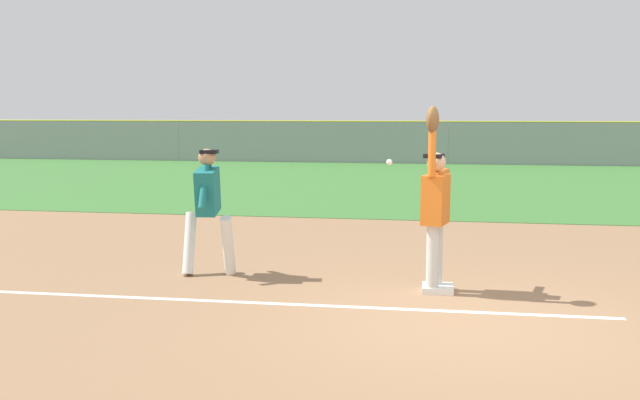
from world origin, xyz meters
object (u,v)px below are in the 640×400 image
(fielder, at_px, (435,202))
(baseball, at_px, (389,162))
(parked_car_tan, at_px, (360,142))
(runner, at_px, (208,203))
(parked_car_black, at_px, (257,142))
(parked_car_red, at_px, (594,145))
(first_base, at_px, (438,288))
(parked_car_white, at_px, (477,144))

(fielder, distance_m, baseball, 0.74)
(parked_car_tan, bearing_deg, fielder, -87.80)
(runner, distance_m, parked_car_black, 25.72)
(parked_car_red, bearing_deg, parked_car_black, 174.20)
(first_base, distance_m, parked_car_black, 26.94)
(runner, xyz_separation_m, baseball, (2.46, -0.47, 0.61))
(parked_car_tan, bearing_deg, first_base, -87.67)
(first_base, distance_m, runner, 3.24)
(baseball, bearing_deg, parked_car_white, 84.85)
(baseball, relative_size, parked_car_tan, 0.02)
(first_base, relative_size, parked_car_tan, 0.08)
(baseball, distance_m, parked_car_tan, 25.68)
(baseball, xyz_separation_m, parked_car_tan, (-3.15, 25.47, -0.93))
(runner, xyz_separation_m, parked_car_black, (-5.78, 25.06, -0.32))
(first_base, distance_m, parked_car_red, 25.59)
(fielder, bearing_deg, baseball, 19.27)
(parked_car_black, xyz_separation_m, parked_car_red, (15.59, -0.76, 0.00))
(first_base, bearing_deg, baseball, -172.17)
(parked_car_white, bearing_deg, runner, -98.29)
(fielder, xyz_separation_m, parked_car_red, (6.80, 24.70, -0.45))
(parked_car_tan, bearing_deg, parked_car_white, -8.56)
(first_base, bearing_deg, runner, 172.90)
(parked_car_black, bearing_deg, baseball, -74.73)
(parked_car_tan, xyz_separation_m, parked_car_white, (5.43, -0.23, 0.00))
(first_base, xyz_separation_m, fielder, (-0.05, -0.03, 1.08))
(fielder, distance_m, parked_car_tan, 25.69)
(first_base, relative_size, baseball, 5.14)
(parked_car_tan, bearing_deg, parked_car_black, 173.27)
(parked_car_white, bearing_deg, parked_car_tan, -179.93)
(first_base, bearing_deg, fielder, -149.88)
(runner, bearing_deg, parked_car_red, 61.99)
(runner, relative_size, parked_car_tan, 0.38)
(fielder, height_order, parked_car_red, fielder)
(baseball, bearing_deg, parked_car_red, 73.45)
(baseball, bearing_deg, parked_car_tan, 97.06)
(baseball, relative_size, parked_car_red, 0.02)
(parked_car_tan, relative_size, parked_car_white, 1.02)
(first_base, distance_m, baseball, 1.68)
(parked_car_tan, relative_size, parked_car_red, 1.02)
(parked_car_black, bearing_deg, parked_car_white, -4.18)
(runner, bearing_deg, baseball, -16.74)
(baseball, bearing_deg, fielder, 5.50)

